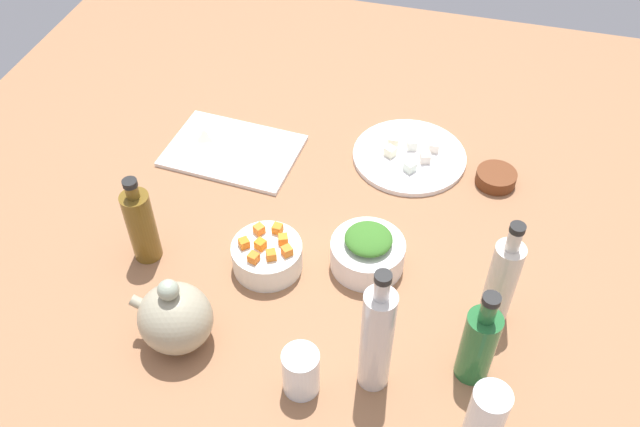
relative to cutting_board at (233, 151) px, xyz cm
name	(u,v)px	position (x,y,z in cm)	size (l,w,h in cm)	color
tabletop	(320,235)	(-25.94, 18.53, -2.00)	(190.00, 190.00, 3.00)	#946544
cutting_board	(233,151)	(0.00, 0.00, 0.00)	(29.63, 20.73, 1.00)	silver
plate_tofu	(409,156)	(-39.82, -8.68, 0.10)	(25.94, 25.94, 1.20)	white
bowl_greens	(367,254)	(-37.25, 24.91, 2.52)	(14.51, 14.51, 6.04)	white
bowl_carrots	(267,256)	(-18.50, 30.37, 2.35)	(13.75, 13.75, 5.70)	white
bowl_small_side	(496,178)	(-59.63, -5.54, 1.01)	(8.84, 8.84, 3.02)	#602E16
teapot	(175,317)	(-8.70, 50.89, 6.14)	(14.85, 12.60, 16.20)	tan
bottle_0	(141,225)	(5.50, 33.76, 8.07)	(5.54, 5.54, 20.10)	brown
bottle_1	(479,344)	(-59.84, 43.79, 7.97)	(5.88, 5.88, 21.03)	#256532
bottle_2	(377,338)	(-43.74, 49.61, 11.60)	(5.33, 5.33, 28.08)	silver
bottle_3	(502,280)	(-62.27, 30.59, 9.41)	(5.30, 5.30, 23.91)	beige
drinking_glass_0	(486,416)	(-62.53, 55.40, 5.95)	(6.05, 6.05, 12.89)	white
drinking_glass_1	(301,371)	(-32.36, 54.30, 4.21)	(6.31, 6.31, 9.42)	white
carrot_cube_0	(259,229)	(-16.01, 27.25, 6.10)	(1.80, 1.80, 1.80)	orange
carrot_cube_1	(260,244)	(-17.52, 30.90, 6.10)	(1.80, 1.80, 1.80)	orange
carrot_cube_2	(278,229)	(-19.43, 26.15, 6.10)	(1.80, 1.80, 1.80)	orange
carrot_cube_3	(287,251)	(-22.91, 31.17, 6.10)	(1.80, 1.80, 1.80)	orange
carrot_cube_4	(283,239)	(-21.31, 28.56, 6.10)	(1.80, 1.80, 1.80)	orange
carrot_cube_5	(271,255)	(-20.34, 32.92, 6.10)	(1.80, 1.80, 1.80)	orange
carrot_cube_6	(244,243)	(-14.41, 31.44, 6.10)	(1.80, 1.80, 1.80)	orange
carrot_cube_7	(254,258)	(-17.35, 34.41, 6.10)	(1.80, 1.80, 1.80)	orange
chopped_greens_mound	(369,239)	(-37.25, 24.91, 6.95)	(9.24, 9.17, 2.82)	#366E24
tofu_cube_0	(434,147)	(-44.93, -11.43, 1.80)	(2.20, 2.20, 2.20)	white
tofu_cube_1	(425,158)	(-43.58, -7.17, 1.80)	(2.20, 2.20, 2.20)	#EFE2D1
tofu_cube_2	(390,152)	(-35.56, -7.21, 1.80)	(2.20, 2.20, 2.20)	white
tofu_cube_3	(412,144)	(-39.92, -10.98, 1.80)	(2.20, 2.20, 2.20)	white
tofu_cube_4	(410,167)	(-40.78, -3.24, 1.80)	(2.20, 2.20, 2.20)	white
tofu_cube_5	(393,141)	(-35.54, -10.95, 1.80)	(2.20, 2.20, 2.20)	#F9ECCA
dumpling_0	(205,134)	(7.73, -2.16, 1.75)	(4.17, 4.03, 2.49)	beige
dumpling_1	(226,140)	(2.18, -1.60, 1.55)	(4.77, 4.74, 2.10)	beige
dumpling_2	(253,136)	(-3.47, -4.48, 1.54)	(5.83, 5.48, 2.07)	beige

